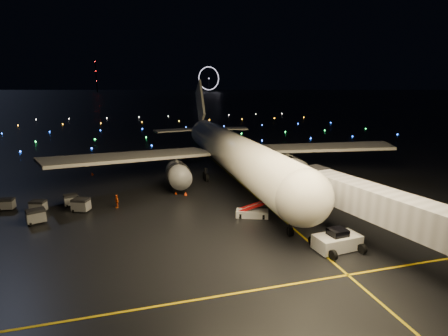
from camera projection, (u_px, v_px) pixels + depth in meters
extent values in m
plane|color=black|center=(132.00, 102.00, 318.10)|extent=(2000.00, 2000.00, 0.00)
cube|color=#CBAA07|center=(251.00, 193.00, 54.33)|extent=(0.25, 80.00, 0.02)
cube|color=#CBAA07|center=(153.00, 307.00, 26.48)|extent=(60.00, 0.25, 0.02)
cube|color=silver|center=(337.00, 239.00, 35.46)|extent=(4.89, 2.90, 2.22)
imported|color=orange|center=(117.00, 201.00, 47.61)|extent=(0.80, 1.17, 1.85)
cone|color=#E63607|center=(186.00, 193.00, 53.06)|extent=(0.59, 0.59, 0.55)
cone|color=#E63607|center=(173.00, 186.00, 57.30)|extent=(0.55, 0.55, 0.47)
cone|color=#E63607|center=(176.00, 193.00, 53.55)|extent=(0.49, 0.49, 0.45)
cone|color=#E63607|center=(92.00, 174.00, 64.77)|extent=(0.60, 0.60, 0.53)
cylinder|color=black|center=(96.00, 76.00, 707.02)|extent=(1.80, 1.80, 64.00)
cube|color=gray|center=(71.00, 200.00, 48.48)|extent=(2.07, 1.68, 1.54)
cube|color=gray|center=(81.00, 205.00, 46.14)|extent=(2.51, 2.18, 1.78)
cube|color=gray|center=(38.00, 206.00, 45.97)|extent=(2.14, 1.76, 1.57)
cube|color=gray|center=(36.00, 216.00, 42.27)|extent=(2.45, 2.09, 1.76)
cube|color=gray|center=(7.00, 204.00, 46.85)|extent=(1.94, 1.47, 1.54)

